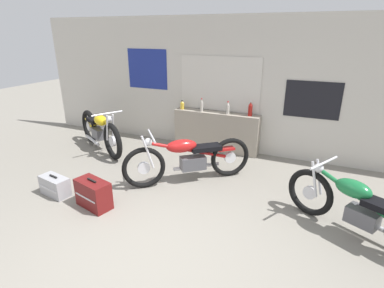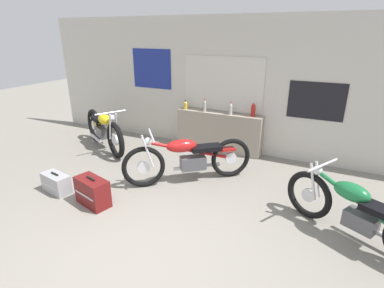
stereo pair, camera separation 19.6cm
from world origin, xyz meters
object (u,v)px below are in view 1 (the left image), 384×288
object	(u,v)px
hard_case_silver	(55,186)
hard_case_darkred	(93,194)
bottle_center	(228,108)
bottle_leftmost	(182,105)
motorcycle_yellow	(100,131)
motorcycle_green	(359,208)
motorcycle_red	(189,158)
bottle_left_center	(202,106)
bottle_right_center	(250,109)

from	to	relation	value
hard_case_silver	hard_case_darkred	world-z (taller)	hard_case_darkred
bottle_center	bottle_leftmost	bearing A→B (deg)	179.71
bottle_center	motorcycle_yellow	xyz separation A→B (m)	(-2.59, -0.97, -0.53)
motorcycle_green	hard_case_darkred	distance (m)	3.62
motorcycle_red	hard_case_darkred	distance (m)	1.65
motorcycle_red	motorcycle_green	xyz separation A→B (m)	(2.56, -0.53, -0.03)
bottle_center	motorcycle_red	bearing A→B (deg)	-96.78
bottle_left_center	bottle_right_center	bearing A→B (deg)	2.75
bottle_center	hard_case_silver	bearing A→B (deg)	-124.57
bottle_left_center	motorcycle_green	bearing A→B (deg)	-35.35
bottle_left_center	hard_case_silver	size ratio (longest dim) A/B	0.52
motorcycle_yellow	bottle_left_center	bearing A→B (deg)	25.57
motorcycle_red	hard_case_darkred	size ratio (longest dim) A/B	2.92
hard_case_silver	hard_case_darkred	bearing A→B (deg)	-1.75
motorcycle_green	motorcycle_yellow	bearing A→B (deg)	167.14
bottle_right_center	hard_case_darkred	world-z (taller)	bottle_right_center
bottle_right_center	hard_case_silver	world-z (taller)	bottle_right_center
bottle_right_center	motorcycle_green	xyz separation A→B (m)	(1.91, -2.14, -0.58)
bottle_right_center	hard_case_darkred	distance (m)	3.43
bottle_leftmost	hard_case_silver	distance (m)	3.10
motorcycle_yellow	bottle_leftmost	bearing A→B (deg)	32.36
bottle_center	bottle_right_center	xyz separation A→B (m)	(0.46, 0.04, 0.02)
hard_case_darkred	bottle_left_center	bearing A→B (deg)	78.63
hard_case_silver	motorcycle_yellow	bearing A→B (deg)	108.33
bottle_leftmost	bottle_center	world-z (taller)	bottle_center
bottle_center	motorcycle_yellow	distance (m)	2.82
bottle_leftmost	hard_case_darkred	xyz separation A→B (m)	(-0.11, -2.88, -0.73)
bottle_center	motorcycle_green	bearing A→B (deg)	-41.58
bottle_leftmost	motorcycle_green	size ratio (longest dim) A/B	0.11
motorcycle_yellow	bottle_right_center	bearing A→B (deg)	18.33
motorcycle_red	hard_case_silver	size ratio (longest dim) A/B	3.27
hard_case_darkred	hard_case_silver	bearing A→B (deg)	178.25
motorcycle_green	hard_case_darkred	bearing A→B (deg)	-167.60
bottle_left_center	motorcycle_yellow	distance (m)	2.29
bottle_left_center	hard_case_darkred	world-z (taller)	bottle_left_center
bottle_leftmost	bottle_left_center	size ratio (longest dim) A/B	0.69
bottle_left_center	bottle_leftmost	bearing A→B (deg)	178.23
bottle_right_center	motorcycle_yellow	size ratio (longest dim) A/B	0.17
motorcycle_red	motorcycle_green	world-z (taller)	motorcycle_red
bottle_right_center	hard_case_silver	xyz separation A→B (m)	(-2.43, -2.90, -0.84)
bottle_left_center	motorcycle_red	size ratio (longest dim) A/B	0.16
motorcycle_yellow	hard_case_silver	world-z (taller)	motorcycle_yellow
bottle_left_center	bottle_center	size ratio (longest dim) A/B	1.06
bottle_right_center	hard_case_darkred	size ratio (longest dim) A/B	0.51
motorcycle_yellow	hard_case_silver	bearing A→B (deg)	-71.67
motorcycle_green	bottle_center	bearing A→B (deg)	138.42
bottle_leftmost	hard_case_darkred	distance (m)	2.98
motorcycle_red	bottle_leftmost	bearing A→B (deg)	118.74
bottle_left_center	motorcycle_green	size ratio (longest dim) A/B	0.16
bottle_left_center	motorcycle_green	xyz separation A→B (m)	(2.95, -2.09, -0.57)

